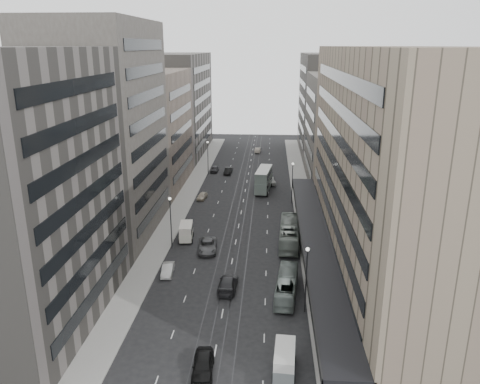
% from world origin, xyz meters
% --- Properties ---
extents(ground, '(220.00, 220.00, 0.00)m').
position_xyz_m(ground, '(0.00, 0.00, 0.00)').
color(ground, black).
rests_on(ground, ground).
extents(sidewalk_right, '(4.00, 125.00, 0.15)m').
position_xyz_m(sidewalk_right, '(12.00, 37.50, 0.07)').
color(sidewalk_right, gray).
rests_on(sidewalk_right, ground).
extents(sidewalk_left, '(4.00, 125.00, 0.15)m').
position_xyz_m(sidewalk_left, '(-12.00, 37.50, 0.07)').
color(sidewalk_left, gray).
rests_on(sidewalk_left, ground).
extents(department_store, '(19.20, 60.00, 30.00)m').
position_xyz_m(department_store, '(21.45, 8.00, 14.95)').
color(department_store, gray).
rests_on(department_store, ground).
extents(building_right_mid, '(15.00, 28.00, 24.00)m').
position_xyz_m(building_right_mid, '(21.50, 52.00, 12.00)').
color(building_right_mid, '#46423D').
rests_on(building_right_mid, ground).
extents(building_right_far, '(15.00, 32.00, 28.00)m').
position_xyz_m(building_right_far, '(21.50, 82.00, 14.00)').
color(building_right_far, '#5B5852').
rests_on(building_right_far, ground).
extents(building_left_a, '(15.00, 28.00, 30.00)m').
position_xyz_m(building_left_a, '(-21.50, -8.00, 15.00)').
color(building_left_a, '#5B5852').
rests_on(building_left_a, ground).
extents(building_left_b, '(15.00, 26.00, 34.00)m').
position_xyz_m(building_left_b, '(-21.50, 19.00, 17.00)').
color(building_left_b, '#46423D').
rests_on(building_left_b, ground).
extents(building_left_c, '(15.00, 28.00, 25.00)m').
position_xyz_m(building_left_c, '(-21.50, 46.00, 12.50)').
color(building_left_c, '#726258').
rests_on(building_left_c, ground).
extents(building_left_d, '(15.00, 38.00, 28.00)m').
position_xyz_m(building_left_d, '(-21.50, 79.00, 14.00)').
color(building_left_d, '#5B5852').
rests_on(building_left_d, ground).
extents(lamp_right_near, '(0.44, 0.44, 8.32)m').
position_xyz_m(lamp_right_near, '(9.70, -5.00, 5.20)').
color(lamp_right_near, '#262628').
rests_on(lamp_right_near, ground).
extents(lamp_right_far, '(0.44, 0.44, 8.32)m').
position_xyz_m(lamp_right_far, '(9.70, 35.00, 5.20)').
color(lamp_right_far, '#262628').
rests_on(lamp_right_far, ground).
extents(lamp_left_near, '(0.44, 0.44, 8.32)m').
position_xyz_m(lamp_left_near, '(-9.70, 12.00, 5.20)').
color(lamp_left_near, '#262628').
rests_on(lamp_left_near, ground).
extents(lamp_left_far, '(0.44, 0.44, 8.32)m').
position_xyz_m(lamp_left_far, '(-9.70, 55.00, 5.20)').
color(lamp_left_far, '#262628').
rests_on(lamp_left_far, ground).
extents(bus_near, '(3.34, 10.14, 2.77)m').
position_xyz_m(bus_near, '(7.64, -1.20, 1.39)').
color(bus_near, gray).
rests_on(bus_near, ground).
extents(bus_far, '(3.47, 12.38, 3.41)m').
position_xyz_m(bus_far, '(8.50, 15.05, 1.71)').
color(bus_far, gray).
rests_on(bus_far, ground).
extents(double_decker, '(3.74, 9.35, 4.98)m').
position_xyz_m(double_decker, '(3.94, 42.55, 2.69)').
color(double_decker, slate).
rests_on(double_decker, ground).
extents(vw_microbus, '(2.42, 4.83, 2.54)m').
position_xyz_m(vw_microbus, '(7.02, -15.76, 1.41)').
color(vw_microbus, slate).
rests_on(vw_microbus, ground).
extents(panel_van, '(2.51, 4.53, 2.74)m').
position_xyz_m(panel_van, '(-8.04, 15.30, 1.51)').
color(panel_van, silver).
rests_on(panel_van, ground).
extents(sedan_0, '(2.32, 5.11, 1.70)m').
position_xyz_m(sedan_0, '(-0.78, -16.42, 0.85)').
color(sedan_0, black).
rests_on(sedan_0, ground).
extents(sedan_1, '(1.78, 4.27, 1.37)m').
position_xyz_m(sedan_1, '(-8.50, 3.38, 0.69)').
color(sedan_1, silver).
rests_on(sedan_1, ground).
extents(sedan_2, '(3.33, 6.21, 1.66)m').
position_xyz_m(sedan_2, '(-4.08, 11.37, 0.83)').
color(sedan_2, '#525254').
rests_on(sedan_2, ground).
extents(sedan_3, '(2.50, 5.76, 1.65)m').
position_xyz_m(sedan_3, '(0.14, -0.21, 0.82)').
color(sedan_3, black).
rests_on(sedan_3, ground).
extents(sedan_4, '(2.10, 4.14, 1.35)m').
position_xyz_m(sedan_4, '(-8.50, 36.37, 0.67)').
color(sedan_4, beige).
rests_on(sedan_4, ground).
extents(sedan_5, '(1.87, 4.65, 1.50)m').
position_xyz_m(sedan_5, '(-4.96, 56.41, 0.75)').
color(sedan_5, black).
rests_on(sedan_5, ground).
extents(sedan_6, '(3.56, 6.45, 1.71)m').
position_xyz_m(sedan_6, '(4.95, 48.32, 0.85)').
color(sedan_6, white).
rests_on(sedan_6, ground).
extents(sedan_7, '(3.01, 5.97, 1.66)m').
position_xyz_m(sedan_7, '(4.83, 53.94, 0.83)').
color(sedan_7, '#5B5C5E').
rests_on(sedan_7, ground).
extents(sedan_8, '(1.92, 4.35, 1.46)m').
position_xyz_m(sedan_8, '(-8.50, 58.05, 0.73)').
color(sedan_8, '#28282B').
rests_on(sedan_8, ground).
extents(sedan_9, '(1.83, 4.50, 1.45)m').
position_xyz_m(sedan_9, '(1.59, 80.93, 0.73)').
color(sedan_9, '#A69989').
rests_on(sedan_9, ground).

